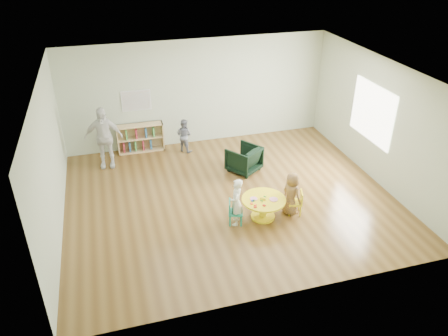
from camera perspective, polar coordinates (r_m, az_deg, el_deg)
The scene contains 11 objects.
room at distance 8.76m, azimuth 0.89°, elevation 6.58°, with size 7.10×7.00×2.80m.
activity_table at distance 8.89m, azimuth 5.17°, elevation -4.79°, with size 0.89×0.89×0.49m.
kid_chair_left at distance 8.71m, azimuth 1.27°, elevation -5.69°, with size 0.35×0.35×0.52m.
kid_chair_right at distance 9.13m, azimuth 9.51°, elevation -4.36°, with size 0.35×0.35×0.52m.
bookshelf at distance 11.69m, azimuth -10.93°, elevation 3.91°, with size 1.20×0.30×0.75m.
alphabet_poster at distance 11.43m, azimuth -11.40°, elevation 8.63°, with size 0.74×0.01×0.54m.
armchair at distance 10.53m, azimuth 2.62°, elevation 1.18°, with size 0.68×0.70×0.64m, color black.
child_left at distance 8.58m, azimuth 1.62°, elevation -4.48°, with size 0.37×0.24×1.00m, color white.
child_right at distance 9.01m, azimuth 8.78°, elevation -3.34°, with size 0.46×0.30×0.94m, color orange.
toddler at distance 11.46m, azimuth -5.23°, elevation 4.27°, with size 0.44×0.34×0.90m, color #172039.
adult_caretaker at distance 10.92m, azimuth -15.45°, elevation 3.84°, with size 0.91×0.38×1.55m, color silver.
Camera 1 is at (-2.33, -7.73, 5.27)m, focal length 35.00 mm.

